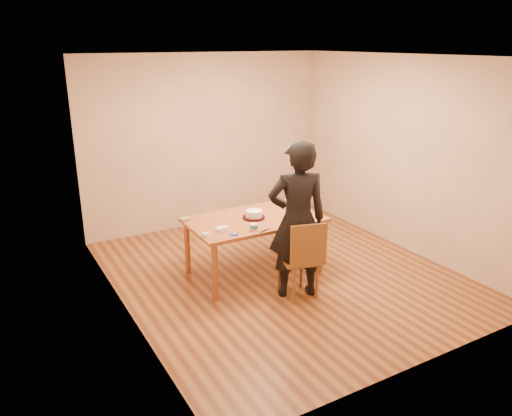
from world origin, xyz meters
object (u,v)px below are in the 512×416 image
person (297,220)px  dining_table (254,220)px  dining_chair (298,260)px  cake_plate (254,217)px  cake (254,214)px

person → dining_table: bearing=-58.7°
dining_chair → cake_plate: 0.85m
dining_table → dining_chair: size_ratio=4.46×
person → dining_chair: bearing=109.7°
dining_chair → cake_plate: size_ratio=1.30×
dining_table → person: 0.77m
dining_table → cake_plate: 0.03m
cake_plate → dining_table: bearing=-60.2°
cake_plate → person: bearing=-78.3°
cake → dining_chair: bearing=-78.9°
dining_table → cake_plate: bearing=120.5°
cake → person: size_ratio=0.11×
dining_chair → person: bearing=105.1°
dining_chair → cake_plate: (-0.15, 0.78, 0.31)m
cake → person: bearing=-78.3°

